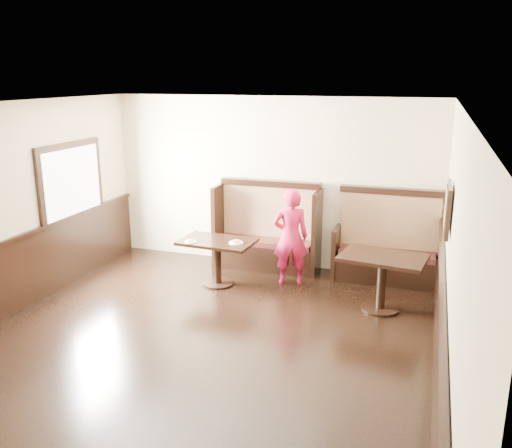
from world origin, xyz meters
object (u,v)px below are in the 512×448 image
at_px(booth_main, 268,236).
at_px(child, 291,237).
at_px(table_main, 217,251).
at_px(booth_neighbor, 387,251).
at_px(table_neighbor, 382,270).

xyz_separation_m(booth_main, child, (0.55, -0.61, 0.22)).
distance_m(booth_main, child, 0.85).
bearing_deg(table_main, child, 23.77).
distance_m(booth_neighbor, table_main, 2.64).
bearing_deg(child, booth_neighbor, -176.96).
bearing_deg(booth_neighbor, child, -156.42).
height_order(booth_main, child, child).
distance_m(booth_neighbor, child, 1.55).
bearing_deg(booth_main, child, -48.09).
bearing_deg(table_neighbor, booth_main, 157.48).
xyz_separation_m(booth_main, table_main, (-0.49, -1.00, 0.02)).
relative_size(booth_main, table_main, 1.52).
distance_m(booth_main, booth_neighbor, 1.95).
relative_size(table_main, table_neighbor, 0.95).
relative_size(booth_main, booth_neighbor, 1.06).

